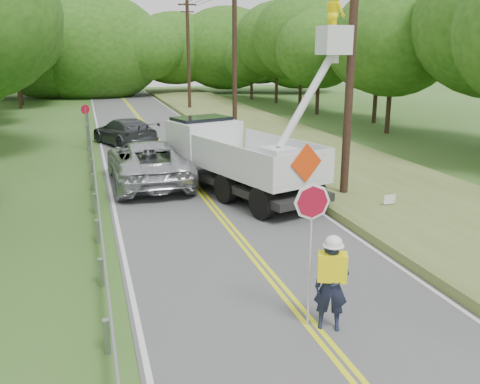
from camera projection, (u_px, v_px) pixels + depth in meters
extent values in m
plane|color=#31541A|center=(328.00, 347.00, 9.99)|extent=(140.00, 140.00, 0.00)
cube|color=#555558|center=(189.00, 178.00, 22.91)|extent=(7.20, 96.00, 0.02)
cube|color=yellow|center=(187.00, 178.00, 22.88)|extent=(0.12, 96.00, 0.00)
cube|color=yellow|center=(191.00, 177.00, 22.93)|extent=(0.12, 96.00, 0.00)
cube|color=silver|center=(109.00, 183.00, 21.96)|extent=(0.12, 96.00, 0.00)
cube|color=silver|center=(262.00, 172.00, 23.85)|extent=(0.12, 96.00, 0.00)
cube|color=gray|center=(107.00, 336.00, 9.69)|extent=(0.12, 0.14, 0.70)
cube|color=gray|center=(101.00, 272.00, 12.46)|extent=(0.12, 0.14, 0.70)
cube|color=gray|center=(97.00, 231.00, 15.23)|extent=(0.12, 0.14, 0.70)
cube|color=gray|center=(95.00, 203.00, 18.00)|extent=(0.12, 0.14, 0.70)
cube|color=gray|center=(93.00, 182.00, 20.77)|extent=(0.12, 0.14, 0.70)
cube|color=gray|center=(92.00, 167.00, 23.54)|extent=(0.12, 0.14, 0.70)
cube|color=gray|center=(91.00, 154.00, 26.31)|extent=(0.12, 0.14, 0.70)
cube|color=gray|center=(90.00, 144.00, 29.08)|extent=(0.12, 0.14, 0.70)
cube|color=gray|center=(89.00, 136.00, 31.84)|extent=(0.12, 0.14, 0.70)
cube|color=gray|center=(88.00, 128.00, 34.61)|extent=(0.12, 0.14, 0.70)
cube|color=gray|center=(88.00, 123.00, 37.38)|extent=(0.12, 0.14, 0.70)
cube|color=gray|center=(87.00, 117.00, 40.15)|extent=(0.12, 0.14, 0.70)
cube|color=gray|center=(87.00, 113.00, 42.92)|extent=(0.12, 0.14, 0.70)
cube|color=gray|center=(94.00, 166.00, 22.58)|extent=(0.05, 48.00, 0.34)
cylinder|color=black|center=(351.00, 65.00, 18.32)|extent=(0.30, 0.30, 10.00)
cylinder|color=black|center=(235.00, 57.00, 32.16)|extent=(0.30, 0.30, 10.00)
cylinder|color=black|center=(188.00, 54.00, 46.01)|extent=(0.30, 0.30, 10.00)
cube|color=black|center=(187.00, 4.00, 44.88)|extent=(1.60, 0.12, 0.12)
cube|color=black|center=(187.00, 12.00, 45.04)|extent=(1.20, 0.10, 0.10)
cube|color=#4E6630|center=(334.00, 165.00, 24.82)|extent=(7.00, 96.00, 0.30)
cylinder|color=#332319|center=(18.00, 88.00, 48.41)|extent=(0.32, 0.32, 3.85)
ellipsoid|color=#224D14|center=(12.00, 36.00, 47.14)|extent=(8.99, 8.99, 7.91)
cylinder|color=#332319|center=(20.00, 86.00, 51.71)|extent=(0.32, 0.32, 3.80)
ellipsoid|color=#224D14|center=(15.00, 37.00, 50.46)|extent=(8.86, 8.86, 7.79)
cylinder|color=#332319|center=(388.00, 107.00, 34.40)|extent=(0.32, 0.32, 3.49)
ellipsoid|color=#224D14|center=(394.00, 41.00, 33.24)|extent=(8.15, 8.15, 7.17)
cylinder|color=#332319|center=(375.00, 101.00, 39.27)|extent=(0.32, 0.32, 3.29)
ellipsoid|color=#224D14|center=(379.00, 46.00, 38.19)|extent=(7.69, 7.69, 6.76)
cylinder|color=#332319|center=(318.00, 96.00, 44.24)|extent=(0.32, 0.32, 3.16)
ellipsoid|color=#224D14|center=(319.00, 49.00, 43.20)|extent=(7.37, 7.37, 6.49)
cylinder|color=#332319|center=(300.00, 88.00, 48.19)|extent=(0.32, 0.32, 3.81)
ellipsoid|color=#224D14|center=(302.00, 36.00, 46.93)|extent=(8.90, 8.90, 7.83)
cylinder|color=#332319|center=(276.00, 85.00, 53.22)|extent=(0.32, 0.32, 3.68)
ellipsoid|color=#224D14|center=(277.00, 40.00, 52.01)|extent=(8.59, 8.59, 7.56)
cylinder|color=#332319|center=(252.00, 88.00, 57.14)|extent=(0.32, 0.32, 2.62)
ellipsoid|color=#224D14|center=(252.00, 58.00, 56.27)|extent=(6.12, 6.12, 5.39)
ellipsoid|color=#224D14|center=(7.00, 48.00, 58.04)|extent=(13.08, 9.81, 9.81)
ellipsoid|color=#224D14|center=(52.00, 48.00, 58.56)|extent=(15.42, 11.56, 11.56)
ellipsoid|color=#224D14|center=(92.00, 48.00, 59.51)|extent=(17.07, 12.81, 12.81)
ellipsoid|color=#224D14|center=(141.00, 48.00, 59.39)|extent=(10.05, 7.53, 7.53)
ellipsoid|color=#224D14|center=(175.00, 48.00, 63.79)|extent=(11.73, 8.79, 8.79)
ellipsoid|color=#224D14|center=(228.00, 48.00, 64.81)|extent=(13.62, 10.22, 10.22)
ellipsoid|color=#224D14|center=(259.00, 48.00, 65.06)|extent=(11.81, 8.86, 8.86)
ellipsoid|color=#224D14|center=(300.00, 48.00, 64.49)|extent=(13.26, 9.94, 9.94)
imported|color=#191E33|center=(331.00, 286.00, 10.37)|extent=(0.81, 0.69, 1.87)
cube|color=yellow|center=(332.00, 267.00, 10.26)|extent=(0.67, 0.55, 0.57)
ellipsoid|color=white|center=(334.00, 242.00, 10.12)|extent=(0.35, 0.35, 0.28)
cylinder|color=#B7B7B7|center=(310.00, 267.00, 10.38)|extent=(0.04, 0.04, 2.62)
cylinder|color=maroon|center=(312.00, 202.00, 10.01)|extent=(0.75, 0.06, 0.75)
cylinder|color=black|center=(262.00, 203.00, 17.22)|extent=(0.66, 1.15, 1.10)
cylinder|color=black|center=(313.00, 193.00, 18.46)|extent=(0.66, 1.15, 1.10)
cylinder|color=black|center=(225.00, 188.00, 19.05)|extent=(0.66, 1.15, 1.10)
cylinder|color=black|center=(274.00, 180.00, 20.28)|extent=(0.66, 1.15, 1.10)
cylinder|color=black|center=(188.00, 173.00, 21.32)|extent=(0.66, 1.15, 1.10)
cylinder|color=black|center=(234.00, 167.00, 22.56)|extent=(0.66, 1.15, 1.10)
cube|color=black|center=(245.00, 180.00, 19.92)|extent=(4.50, 7.70, 0.29)
cube|color=silver|center=(258.00, 170.00, 19.12)|extent=(4.09, 5.81, 0.25)
cube|color=silver|center=(228.00, 159.00, 18.27)|extent=(1.65, 5.03, 1.03)
cube|color=silver|center=(285.00, 151.00, 19.67)|extent=(1.65, 5.03, 1.03)
cube|color=silver|center=(305.00, 168.00, 16.89)|extent=(2.53, 0.86, 1.03)
cube|color=silver|center=(204.00, 145.00, 22.13)|extent=(3.11, 2.85, 2.06)
cube|color=black|center=(201.00, 127.00, 22.11)|extent=(2.63, 2.11, 0.86)
cube|color=silver|center=(279.00, 160.00, 17.97)|extent=(1.29, 1.29, 0.91)
cube|color=silver|center=(334.00, 40.00, 17.90)|extent=(0.97, 0.97, 0.97)
imported|color=yellow|center=(335.00, 14.00, 17.67)|extent=(0.62, 0.80, 1.65)
cube|color=red|center=(306.00, 163.00, 16.78)|extent=(1.24, 0.43, 1.29)
imported|color=#AFB2B7|center=(148.00, 162.00, 21.68)|extent=(3.16, 6.69, 1.85)
imported|color=#3C3F44|center=(125.00, 132.00, 30.38)|extent=(3.96, 5.87, 1.58)
cylinder|color=gray|center=(87.00, 129.00, 28.62)|extent=(0.06, 0.06, 2.42)
cylinder|color=maroon|center=(85.00, 109.00, 28.32)|extent=(0.48, 0.32, 0.55)
cube|color=white|center=(390.00, 199.00, 17.89)|extent=(0.46, 0.06, 0.32)
cylinder|color=gray|center=(384.00, 207.00, 17.92)|extent=(0.02, 0.02, 0.46)
cylinder|color=gray|center=(394.00, 207.00, 18.02)|extent=(0.02, 0.02, 0.46)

